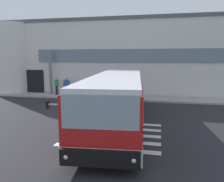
# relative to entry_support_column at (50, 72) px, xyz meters

# --- Properties ---
(ground_plane) EXTENTS (80.00, 90.00, 0.02)m
(ground_plane) POSITION_rel_entry_support_column_xyz_m (6.24, -5.40, -2.28)
(ground_plane) COLOR #232326
(ground_plane) RESTS_ON ground
(bay_paint_stripes) EXTENTS (4.40, 3.96, 0.01)m
(bay_paint_stripes) POSITION_rel_entry_support_column_xyz_m (8.24, -9.60, -2.26)
(bay_paint_stripes) COLOR silver
(bay_paint_stripes) RESTS_ON ground
(terminal_building) EXTENTS (25.25, 13.80, 7.32)m
(terminal_building) POSITION_rel_entry_support_column_xyz_m (5.54, 6.25, 1.38)
(terminal_building) COLOR silver
(terminal_building) RESTS_ON ground
(boarding_curb) EXTENTS (27.45, 2.00, 0.15)m
(boarding_curb) POSITION_rel_entry_support_column_xyz_m (6.24, -0.60, -2.19)
(boarding_curb) COLOR #9E9B93
(boarding_curb) RESTS_ON ground
(entry_support_column) EXTENTS (0.28, 0.28, 4.24)m
(entry_support_column) POSITION_rel_entry_support_column_xyz_m (0.00, 0.00, 0.00)
(entry_support_column) COLOR slate
(entry_support_column) RESTS_ON boarding_curb
(bus_main_foreground) EXTENTS (3.66, 11.68, 2.70)m
(bus_main_foreground) POSITION_rel_entry_support_column_xyz_m (8.05, -7.89, -0.93)
(bus_main_foreground) COLOR red
(bus_main_foreground) RESTS_ON ground
(passenger_near_column) EXTENTS (0.51, 0.39, 1.68)m
(passenger_near_column) POSITION_rel_entry_support_column_xyz_m (0.80, -0.42, -1.19)
(passenger_near_column) COLOR #1E2338
(passenger_near_column) RESTS_ON boarding_curb
(passenger_by_doorway) EXTENTS (0.53, 0.37, 1.68)m
(passenger_by_doorway) POSITION_rel_entry_support_column_xyz_m (1.81, -0.42, -1.19)
(passenger_by_doorway) COLOR #2D2D33
(passenger_by_doorway) RESTS_ON boarding_curb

